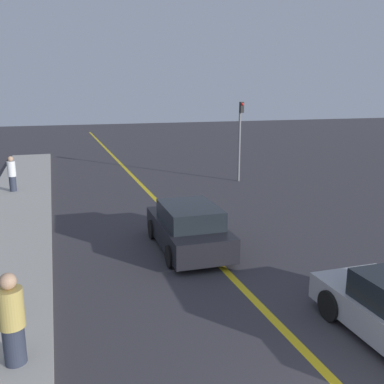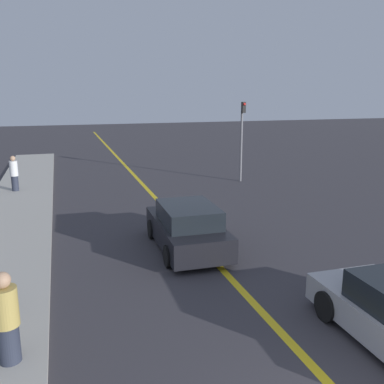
% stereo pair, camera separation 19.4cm
% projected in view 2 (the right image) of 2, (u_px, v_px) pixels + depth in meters
% --- Properties ---
extents(road_center_line, '(0.20, 60.00, 0.01)m').
position_uv_depth(road_center_line, '(142.00, 183.00, 22.30)').
color(road_center_line, gold).
rests_on(road_center_line, ground_plane).
extents(sidewalk_left, '(2.62, 29.83, 0.13)m').
position_uv_depth(sidewalk_left, '(20.00, 205.00, 17.76)').
color(sidewalk_left, '#ADA89E').
rests_on(sidewalk_left, ground_plane).
extents(car_ahead_center, '(1.95, 3.97, 1.41)m').
position_uv_depth(car_ahead_center, '(187.00, 228.00, 12.87)').
color(car_ahead_center, black).
rests_on(car_ahead_center, ground_plane).
extents(pedestrian_near_curb, '(0.43, 0.43, 1.65)m').
position_uv_depth(pedestrian_near_curb, '(6.00, 319.00, 7.21)').
color(pedestrian_near_curb, '#282D3D').
rests_on(pedestrian_near_curb, sidewalk_left).
extents(pedestrian_far_standing, '(0.37, 0.37, 1.65)m').
position_uv_depth(pedestrian_far_standing, '(14.00, 173.00, 19.87)').
color(pedestrian_far_standing, '#282D3D').
rests_on(pedestrian_far_standing, sidewalk_left).
extents(traffic_light, '(0.18, 0.40, 4.15)m').
position_uv_depth(traffic_light, '(242.00, 133.00, 22.20)').
color(traffic_light, slate).
rests_on(traffic_light, ground_plane).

